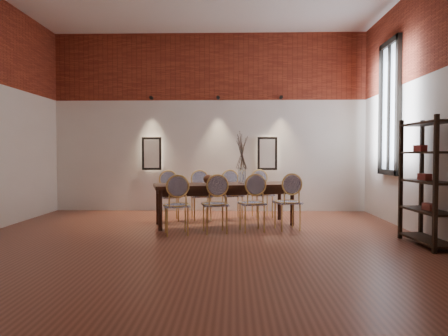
{
  "coord_description": "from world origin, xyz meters",
  "views": [
    {
      "loc": [
        0.55,
        -5.52,
        1.29
      ],
      "look_at": [
        0.38,
        1.31,
        1.05
      ],
      "focal_mm": 32.0,
      "sensor_mm": 36.0,
      "label": 1
    }
  ],
  "objects_px": {
    "chair_far_a": "(169,196)",
    "chair_far_d": "(262,194)",
    "chair_near_a": "(176,205)",
    "chair_near_b": "(215,204)",
    "chair_far_c": "(232,195)",
    "vase": "(242,175)",
    "bowl": "(210,179)",
    "book": "(217,183)",
    "shelving_rack": "(428,182)",
    "chair_near_c": "(252,203)",
    "chair_far_b": "(201,196)",
    "chair_near_d": "(287,202)",
    "dining_table": "(225,204)"
  },
  "relations": [
    {
      "from": "chair_far_b",
      "to": "chair_far_d",
      "type": "height_order",
      "value": "same"
    },
    {
      "from": "chair_far_a",
      "to": "chair_near_c",
      "type": "bearing_deg",
      "value": 132.6
    },
    {
      "from": "chair_far_a",
      "to": "bowl",
      "type": "bearing_deg",
      "value": 132.21
    },
    {
      "from": "vase",
      "to": "shelving_rack",
      "type": "bearing_deg",
      "value": -32.5
    },
    {
      "from": "chair_near_c",
      "to": "vase",
      "type": "xyz_separation_m",
      "value": [
        -0.16,
        0.67,
        0.43
      ]
    },
    {
      "from": "chair_near_c",
      "to": "chair_far_c",
      "type": "distance_m",
      "value": 1.37
    },
    {
      "from": "chair_far_d",
      "to": "vase",
      "type": "distance_m",
      "value": 1.02
    },
    {
      "from": "chair_near_a",
      "to": "vase",
      "type": "height_order",
      "value": "vase"
    },
    {
      "from": "chair_near_d",
      "to": "chair_far_a",
      "type": "distance_m",
      "value": 2.33
    },
    {
      "from": "chair_near_a",
      "to": "chair_near_b",
      "type": "relative_size",
      "value": 1.0
    },
    {
      "from": "chair_near_d",
      "to": "book",
      "type": "distance_m",
      "value": 1.34
    },
    {
      "from": "chair_far_c",
      "to": "chair_far_d",
      "type": "relative_size",
      "value": 1.0
    },
    {
      "from": "bowl",
      "to": "book",
      "type": "relative_size",
      "value": 0.92
    },
    {
      "from": "chair_far_c",
      "to": "book",
      "type": "distance_m",
      "value": 0.81
    },
    {
      "from": "chair_far_a",
      "to": "book",
      "type": "height_order",
      "value": "chair_far_a"
    },
    {
      "from": "chair_near_d",
      "to": "shelving_rack",
      "type": "xyz_separation_m",
      "value": [
        1.81,
        -1.13,
        0.43
      ]
    },
    {
      "from": "chair_far_a",
      "to": "bowl",
      "type": "height_order",
      "value": "chair_far_a"
    },
    {
      "from": "chair_near_b",
      "to": "chair_far_c",
      "type": "relative_size",
      "value": 1.0
    },
    {
      "from": "chair_far_d",
      "to": "shelving_rack",
      "type": "bearing_deg",
      "value": 117.05
    },
    {
      "from": "chair_near_c",
      "to": "vase",
      "type": "distance_m",
      "value": 0.81
    },
    {
      "from": "bowl",
      "to": "shelving_rack",
      "type": "xyz_separation_m",
      "value": [
        3.15,
        -1.45,
        0.06
      ]
    },
    {
      "from": "chair_near_b",
      "to": "chair_far_c",
      "type": "xyz_separation_m",
      "value": [
        0.28,
        1.48,
        0.0
      ]
    },
    {
      "from": "chair_far_a",
      "to": "chair_far_d",
      "type": "bearing_deg",
      "value": -180.0
    },
    {
      "from": "shelving_rack",
      "to": "chair_far_a",
      "type": "bearing_deg",
      "value": 150.0
    },
    {
      "from": "chair_near_a",
      "to": "shelving_rack",
      "type": "xyz_separation_m",
      "value": [
        3.65,
        -0.67,
        0.43
      ]
    },
    {
      "from": "chair_far_b",
      "to": "chair_near_a",
      "type": "bearing_deg",
      "value": 65.31
    },
    {
      "from": "chair_far_b",
      "to": "chair_near_d",
      "type": "bearing_deg",
      "value": 132.6
    },
    {
      "from": "chair_far_c",
      "to": "bowl",
      "type": "distance_m",
      "value": 1.01
    },
    {
      "from": "dining_table",
      "to": "chair_far_a",
      "type": "distance_m",
      "value": 1.17
    },
    {
      "from": "chair_near_d",
      "to": "bowl",
      "type": "relative_size",
      "value": 3.92
    },
    {
      "from": "chair_far_c",
      "to": "bowl",
      "type": "xyz_separation_m",
      "value": [
        -0.4,
        -0.86,
        0.37
      ]
    },
    {
      "from": "chair_near_b",
      "to": "chair_far_b",
      "type": "height_order",
      "value": "same"
    },
    {
      "from": "chair_near_d",
      "to": "chair_far_b",
      "type": "relative_size",
      "value": 1.0
    },
    {
      "from": "dining_table",
      "to": "chair_near_c",
      "type": "bearing_deg",
      "value": -65.31
    },
    {
      "from": "vase",
      "to": "bowl",
      "type": "distance_m",
      "value": 0.61
    },
    {
      "from": "chair_far_d",
      "to": "bowl",
      "type": "distance_m",
      "value": 1.47
    },
    {
      "from": "chair_far_b",
      "to": "shelving_rack",
      "type": "xyz_separation_m",
      "value": [
        3.37,
        -2.15,
        0.43
      ]
    },
    {
      "from": "chair_near_c",
      "to": "chair_far_b",
      "type": "distance_m",
      "value": 1.51
    },
    {
      "from": "dining_table",
      "to": "shelving_rack",
      "type": "relative_size",
      "value": 1.4
    },
    {
      "from": "chair_near_b",
      "to": "chair_far_b",
      "type": "bearing_deg",
      "value": 90.0
    },
    {
      "from": "chair_far_c",
      "to": "chair_far_d",
      "type": "height_order",
      "value": "same"
    },
    {
      "from": "vase",
      "to": "bowl",
      "type": "bearing_deg",
      "value": -161.18
    },
    {
      "from": "chair_near_d",
      "to": "chair_far_c",
      "type": "height_order",
      "value": "same"
    },
    {
      "from": "chair_near_d",
      "to": "bowl",
      "type": "height_order",
      "value": "chair_near_d"
    },
    {
      "from": "chair_near_b",
      "to": "bowl",
      "type": "relative_size",
      "value": 3.92
    },
    {
      "from": "chair_far_a",
      "to": "shelving_rack",
      "type": "relative_size",
      "value": 0.52
    },
    {
      "from": "dining_table",
      "to": "chair_far_d",
      "type": "distance_m",
      "value": 1.17
    },
    {
      "from": "chair_near_c",
      "to": "chair_near_d",
      "type": "bearing_deg",
      "value": -0.0
    },
    {
      "from": "chair_near_b",
      "to": "book",
      "type": "height_order",
      "value": "chair_near_b"
    },
    {
      "from": "chair_far_a",
      "to": "vase",
      "type": "height_order",
      "value": "vase"
    }
  ]
}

